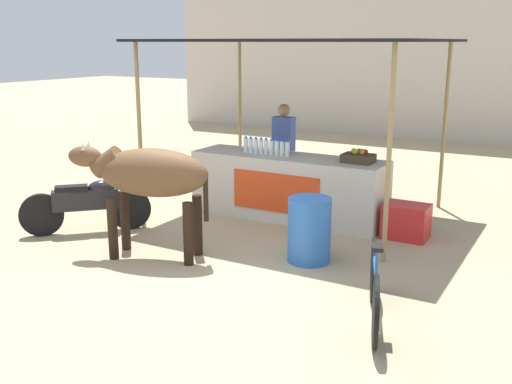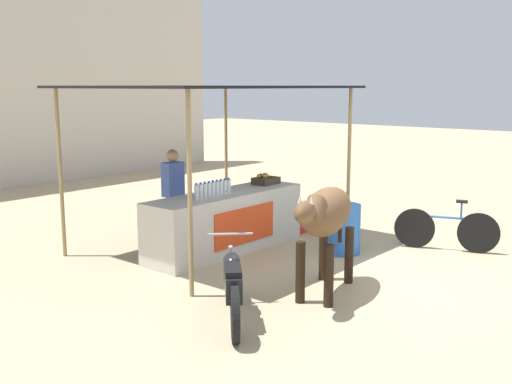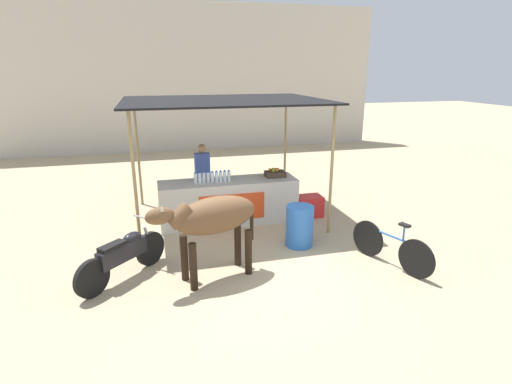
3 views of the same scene
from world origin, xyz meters
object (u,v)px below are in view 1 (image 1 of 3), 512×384
(vendor_behind_counter, at_px, (283,153))
(water_barrel, at_px, (309,230))
(cooler_box, at_px, (406,221))
(motorcycle_parked, at_px, (87,203))
(bicycle_leaning, at_px, (374,288))
(cow, at_px, (148,176))
(fruit_crate, at_px, (358,157))
(stall_counter, at_px, (288,187))

(vendor_behind_counter, distance_m, water_barrel, 2.82)
(cooler_box, xyz_separation_m, motorcycle_parked, (-3.98, -1.95, 0.19))
(bicycle_leaning, bearing_deg, cow, 172.97)
(bicycle_leaning, bearing_deg, cooler_box, 99.43)
(vendor_behind_counter, bearing_deg, fruit_crate, -24.13)
(stall_counter, height_order, vendor_behind_counter, vendor_behind_counter)
(fruit_crate, bearing_deg, stall_counter, -176.80)
(cow, bearing_deg, bicycle_leaning, -7.03)
(fruit_crate, bearing_deg, motorcycle_parked, -146.62)
(fruit_crate, height_order, cooler_box, fruit_crate)
(vendor_behind_counter, bearing_deg, cow, -94.73)
(cooler_box, bearing_deg, fruit_crate, 168.56)
(fruit_crate, height_order, vendor_behind_counter, vendor_behind_counter)
(vendor_behind_counter, bearing_deg, cooler_box, -20.08)
(water_barrel, xyz_separation_m, bicycle_leaning, (1.23, -1.19, -0.05))
(stall_counter, height_order, cooler_box, stall_counter)
(stall_counter, bearing_deg, fruit_crate, 3.20)
(stall_counter, xyz_separation_m, fruit_crate, (1.09, 0.06, 0.55))
(fruit_crate, height_order, cow, cow)
(cooler_box, bearing_deg, water_barrel, -118.21)
(vendor_behind_counter, xyz_separation_m, cooler_box, (2.32, -0.85, -0.61))
(vendor_behind_counter, xyz_separation_m, cow, (-0.26, -3.14, 0.18))
(vendor_behind_counter, distance_m, cooler_box, 2.55)
(stall_counter, distance_m, vendor_behind_counter, 0.96)
(stall_counter, xyz_separation_m, motorcycle_parked, (-2.12, -2.05, -0.05))
(motorcycle_parked, bearing_deg, cooler_box, 26.12)
(stall_counter, bearing_deg, cow, -106.78)
(cooler_box, bearing_deg, motorcycle_parked, -153.88)
(fruit_crate, xyz_separation_m, cow, (-1.80, -2.44, -0.00))
(stall_counter, distance_m, water_barrel, 1.90)
(bicycle_leaning, bearing_deg, stall_counter, 129.93)
(fruit_crate, relative_size, vendor_behind_counter, 0.27)
(stall_counter, distance_m, bicycle_leaning, 3.60)
(motorcycle_parked, bearing_deg, stall_counter, 44.07)
(cow, bearing_deg, vendor_behind_counter, 85.27)
(cooler_box, xyz_separation_m, cow, (-2.58, -2.29, 0.79))
(stall_counter, distance_m, motorcycle_parked, 2.95)
(cow, distance_m, bicycle_leaning, 3.12)
(stall_counter, height_order, water_barrel, stall_counter)
(water_barrel, relative_size, cow, 0.43)
(cow, bearing_deg, motorcycle_parked, 166.60)
(bicycle_leaning, bearing_deg, vendor_behind_counter, 128.25)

